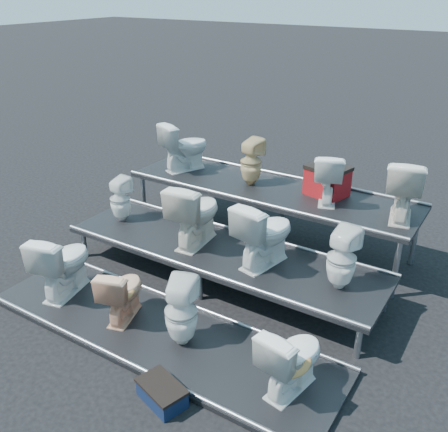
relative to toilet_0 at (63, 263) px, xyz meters
The scene contains 18 objects.
ground 1.99m from the toilet_0, 42.21° to the left, with size 80.00×80.00×0.00m, color black.
tier_front 1.50m from the toilet_0, ahead, with size 4.20×1.20×0.06m, color black.
tier_mid 1.95m from the toilet_0, 42.21° to the left, with size 4.20×1.20×0.46m, color black.
tier_back 2.97m from the toilet_0, 61.14° to the left, with size 4.20×1.20×0.86m, color black.
toilet_0 is the anchor object (origin of this frame).
toilet_1 0.95m from the toilet_0, ahead, with size 0.37×0.65×0.66m, color #DFA27E.
toilet_2 1.78m from the toilet_0, ahead, with size 0.34×0.35×0.76m, color silver.
toilet_3 3.04m from the toilet_0, ahead, with size 0.40×0.70×0.71m, color silver.
toilet_4 1.36m from the toilet_0, 100.57° to the left, with size 0.28×0.29×0.63m, color silver.
toilet_5 1.72m from the toilet_0, 51.16° to the left, with size 0.47×0.83×0.84m, color silver.
toilet_6 2.45m from the toilet_0, 32.45° to the left, with size 0.46×0.80×0.82m, color silver.
toilet_7 3.28m from the toilet_0, 23.48° to the left, with size 0.32×0.33×0.72m, color silver.
toilet_8 2.71m from the toilet_0, 91.32° to the left, with size 0.42×0.74×0.75m, color silver.
toilet_9 2.92m from the toilet_0, 66.73° to the left, with size 0.31×0.31×0.68m, color #CFB47F.
toilet_10 3.54m from the toilet_0, 48.62° to the left, with size 0.38×0.67×0.68m, color silver.
toilet_11 4.24m from the toilet_0, 38.56° to the left, with size 0.44×0.76×0.78m, color silver.
red_crate 3.61m from the toilet_0, 51.73° to the left, with size 0.51×0.41×0.37m, color maroon.
step_stool 2.24m from the toilet_0, 19.30° to the right, with size 0.46×0.28×0.17m, color black.
Camera 1 is at (2.99, -4.65, 3.53)m, focal length 40.00 mm.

